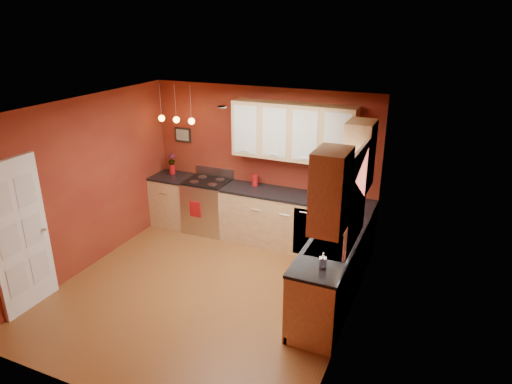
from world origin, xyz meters
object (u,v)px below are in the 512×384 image
at_px(red_canister, 255,180).
at_px(coffee_maker, 329,192).
at_px(soap_pump, 323,260).
at_px(sink, 331,248).
at_px(gas_range, 208,205).

bearing_deg(red_canister, coffee_maker, -4.30).
bearing_deg(soap_pump, sink, 95.03).
relative_size(sink, soap_pump, 3.68).
height_order(sink, soap_pump, sink).
bearing_deg(coffee_maker, gas_range, 176.64).
relative_size(coffee_maker, soap_pump, 1.30).
relative_size(sink, red_canister, 3.75).
bearing_deg(sink, coffee_maker, 106.05).
distance_m(gas_range, soap_pump, 3.41).
distance_m(gas_range, coffee_maker, 2.25).
distance_m(coffee_maker, soap_pump, 2.15).
xyz_separation_m(gas_range, soap_pump, (2.67, -2.05, 0.55)).
xyz_separation_m(sink, coffee_maker, (-0.45, 1.55, 0.14)).
bearing_deg(soap_pump, gas_range, 142.50).
height_order(gas_range, red_canister, red_canister).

